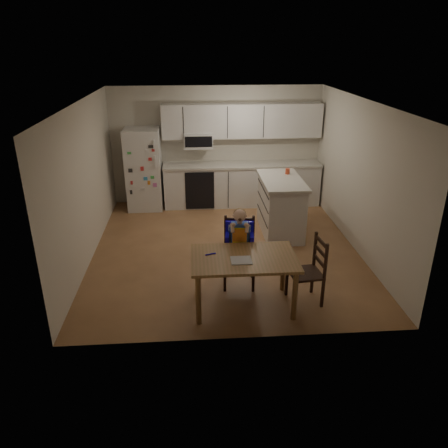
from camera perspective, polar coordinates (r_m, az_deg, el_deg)
room at (r=7.64m, az=-0.11°, el=6.88°), size 4.52×5.01×2.51m
refrigerator at (r=9.39m, az=-10.41°, el=7.05°), size 0.72×0.70×1.70m
kitchen_run at (r=9.47m, az=2.16°, el=7.73°), size 3.37×0.62×2.15m
kitchen_island at (r=8.17m, az=7.41°, el=2.39°), size 0.73×1.40×1.03m
red_cup at (r=8.32m, az=8.30°, el=6.84°), size 0.08×0.08×0.10m
dining_table at (r=5.77m, az=2.63°, el=-5.21°), size 1.39×0.89×0.74m
napkin at (r=5.63m, az=2.26°, el=-4.76°), size 0.27×0.23×0.01m
toddler_spoon at (r=5.78m, az=-1.87°, el=-3.96°), size 0.12×0.06×0.02m
chair_booster at (r=6.29m, az=2.03°, el=-1.92°), size 0.49×0.49×1.20m
chair_side at (r=6.05m, az=11.49°, el=-5.42°), size 0.46×0.46×0.95m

